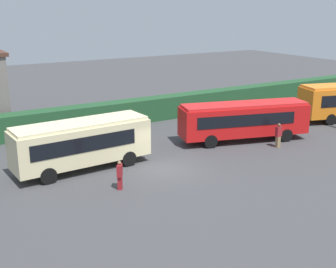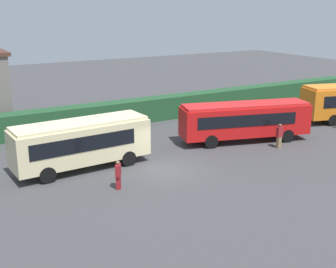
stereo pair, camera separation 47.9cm
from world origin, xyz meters
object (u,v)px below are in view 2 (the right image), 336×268
Objects in this scene: bus_cream at (82,142)px; person_right at (279,135)px; person_center at (118,174)px; bus_red at (245,119)px.

person_right is (13.83, -3.11, -0.83)m from bus_cream.
bus_red is at bearing 51.90° from person_center.
bus_cream is 12.76m from bus_red.
bus_cream reaches higher than bus_red.
bus_cream is 5.24× the size of person_center.
bus_red is 12.70m from person_center.
bus_cream reaches higher than person_center.
bus_red is at bearing -5.47° from bus_cream.
bus_red is at bearing -160.69° from person_right.
person_right is (13.21, 1.07, 0.08)m from person_center.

